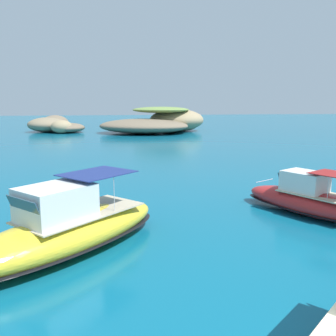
{
  "coord_description": "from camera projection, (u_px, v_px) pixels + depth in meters",
  "views": [
    {
      "loc": [
        -6.06,
        -6.97,
        6.81
      ],
      "look_at": [
        -1.3,
        21.74,
        1.5
      ],
      "focal_mm": 38.2,
      "sensor_mm": 36.0,
      "label": 1
    }
  ],
  "objects": [
    {
      "name": "motorboat_yellow",
      "position": [
        67.0,
        230.0,
        16.36
      ],
      "size": [
        10.28,
        9.96,
        3.45
      ],
      "color": "yellow",
      "rests_on": "ground"
    },
    {
      "name": "motorboat_red",
      "position": [
        309.0,
        201.0,
        21.97
      ],
      "size": [
        6.66,
        9.18,
        2.81
      ],
      "color": "red",
      "rests_on": "ground"
    },
    {
      "name": "islet_large",
      "position": [
        163.0,
        122.0,
        85.19
      ],
      "size": [
        28.38,
        24.03,
        5.94
      ],
      "color": "#9E8966",
      "rests_on": "ground"
    },
    {
      "name": "islet_small",
      "position": [
        57.0,
        126.0,
        84.5
      ],
      "size": [
        15.04,
        13.87,
        3.91
      ],
      "color": "#756651",
      "rests_on": "ground"
    }
  ]
}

